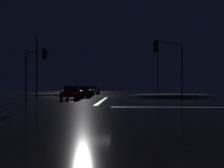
{
  "coord_description": "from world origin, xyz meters",
  "views": [
    {
      "loc": [
        2.07,
        -17.13,
        1.51
      ],
      "look_at": [
        0.89,
        11.93,
        1.83
      ],
      "focal_mm": 37.29,
      "sensor_mm": 36.0,
      "label": 1
    }
  ],
  "objects_px": {
    "sedan_green": "(87,91)",
    "sedan_blue": "(95,90)",
    "sedan_red": "(72,93)",
    "sedan_black": "(83,92)",
    "streetlamp_right_far": "(158,68)",
    "traffic_signal_ne": "(172,59)",
    "streetlamp_left_near": "(37,61)",
    "traffic_signal_nw": "(34,64)",
    "sedan_silver": "(93,90)"
  },
  "relations": [
    {
      "from": "sedan_black",
      "to": "streetlamp_left_near",
      "type": "distance_m",
      "value": 7.63
    },
    {
      "from": "streetlamp_left_near",
      "to": "sedan_green",
      "type": "bearing_deg",
      "value": 53.58
    },
    {
      "from": "sedan_silver",
      "to": "sedan_red",
      "type": "bearing_deg",
      "value": -90.9
    },
    {
      "from": "sedan_red",
      "to": "streetlamp_right_far",
      "type": "xyz_separation_m",
      "value": [
        13.24,
        19.57,
        4.51
      ]
    },
    {
      "from": "traffic_signal_nw",
      "to": "traffic_signal_ne",
      "type": "height_order",
      "value": "traffic_signal_ne"
    },
    {
      "from": "sedan_green",
      "to": "streetlamp_left_near",
      "type": "xyz_separation_m",
      "value": [
        -5.72,
        -7.76,
        4.25
      ]
    },
    {
      "from": "sedan_red",
      "to": "traffic_signal_ne",
      "type": "bearing_deg",
      "value": -15.37
    },
    {
      "from": "sedan_red",
      "to": "streetlamp_left_near",
      "type": "xyz_separation_m",
      "value": [
        -5.62,
        3.57,
        4.25
      ]
    },
    {
      "from": "sedan_red",
      "to": "streetlamp_right_far",
      "type": "bearing_deg",
      "value": 55.93
    },
    {
      "from": "sedan_silver",
      "to": "traffic_signal_nw",
      "type": "relative_size",
      "value": 0.77
    },
    {
      "from": "sedan_black",
      "to": "streetlamp_left_near",
      "type": "bearing_deg",
      "value": -163.13
    },
    {
      "from": "sedan_red",
      "to": "streetlamp_right_far",
      "type": "distance_m",
      "value": 24.05
    },
    {
      "from": "sedan_red",
      "to": "sedan_green",
      "type": "height_order",
      "value": "same"
    },
    {
      "from": "streetlamp_left_near",
      "to": "sedan_black",
      "type": "bearing_deg",
      "value": 16.87
    },
    {
      "from": "sedan_blue",
      "to": "streetlamp_right_far",
      "type": "distance_m",
      "value": 14.82
    },
    {
      "from": "sedan_silver",
      "to": "streetlamp_right_far",
      "type": "distance_m",
      "value": 13.83
    },
    {
      "from": "sedan_red",
      "to": "traffic_signal_nw",
      "type": "distance_m",
      "value": 5.58
    },
    {
      "from": "sedan_red",
      "to": "sedan_blue",
      "type": "relative_size",
      "value": 1.0
    },
    {
      "from": "sedan_green",
      "to": "streetlamp_right_far",
      "type": "distance_m",
      "value": 16.15
    },
    {
      "from": "sedan_green",
      "to": "sedan_silver",
      "type": "relative_size",
      "value": 1.0
    },
    {
      "from": "sedan_green",
      "to": "sedan_blue",
      "type": "relative_size",
      "value": 1.0
    },
    {
      "from": "sedan_red",
      "to": "sedan_blue",
      "type": "bearing_deg",
      "value": 90.18
    },
    {
      "from": "sedan_black",
      "to": "streetlamp_right_far",
      "type": "relative_size",
      "value": 0.47
    },
    {
      "from": "sedan_black",
      "to": "sedan_green",
      "type": "height_order",
      "value": "same"
    },
    {
      "from": "sedan_blue",
      "to": "streetlamp_right_far",
      "type": "relative_size",
      "value": 0.47
    },
    {
      "from": "traffic_signal_nw",
      "to": "sedan_black",
      "type": "bearing_deg",
      "value": 65.18
    },
    {
      "from": "sedan_green",
      "to": "streetlamp_right_far",
      "type": "xyz_separation_m",
      "value": [
        13.13,
        8.24,
        4.51
      ]
    },
    {
      "from": "sedan_black",
      "to": "sedan_blue",
      "type": "xyz_separation_m",
      "value": [
        -0.53,
        18.85,
        0.0
      ]
    },
    {
      "from": "sedan_red",
      "to": "sedan_black",
      "type": "xyz_separation_m",
      "value": [
        0.45,
        5.41,
        0.0
      ]
    },
    {
      "from": "traffic_signal_nw",
      "to": "sedan_red",
      "type": "bearing_deg",
      "value": 41.51
    },
    {
      "from": "traffic_signal_ne",
      "to": "streetlamp_left_near",
      "type": "distance_m",
      "value": 18.01
    },
    {
      "from": "sedan_black",
      "to": "sedan_blue",
      "type": "relative_size",
      "value": 1.0
    },
    {
      "from": "sedan_blue",
      "to": "traffic_signal_ne",
      "type": "distance_m",
      "value": 29.74
    },
    {
      "from": "traffic_signal_nw",
      "to": "sedan_green",
      "type": "bearing_deg",
      "value": 76.04
    },
    {
      "from": "sedan_blue",
      "to": "traffic_signal_ne",
      "type": "xyz_separation_m",
      "value": [
        11.19,
        -27.32,
        3.58
      ]
    },
    {
      "from": "sedan_silver",
      "to": "traffic_signal_ne",
      "type": "relative_size",
      "value": 0.69
    },
    {
      "from": "sedan_black",
      "to": "sedan_green",
      "type": "xyz_separation_m",
      "value": [
        -0.34,
        5.92,
        0.0
      ]
    },
    {
      "from": "sedan_black",
      "to": "traffic_signal_ne",
      "type": "distance_m",
      "value": 14.08
    },
    {
      "from": "traffic_signal_ne",
      "to": "streetlamp_right_far",
      "type": "bearing_deg",
      "value": 84.64
    },
    {
      "from": "traffic_signal_nw",
      "to": "streetlamp_left_near",
      "type": "height_order",
      "value": "streetlamp_left_near"
    },
    {
      "from": "traffic_signal_ne",
      "to": "sedan_blue",
      "type": "bearing_deg",
      "value": 112.28
    },
    {
      "from": "sedan_silver",
      "to": "sedan_blue",
      "type": "distance_m",
      "value": 6.44
    },
    {
      "from": "sedan_red",
      "to": "traffic_signal_nw",
      "type": "height_order",
      "value": "traffic_signal_nw"
    },
    {
      "from": "sedan_green",
      "to": "traffic_signal_nw",
      "type": "relative_size",
      "value": 0.77
    },
    {
      "from": "streetlamp_right_far",
      "to": "traffic_signal_nw",
      "type": "bearing_deg",
      "value": -126.43
    },
    {
      "from": "sedan_green",
      "to": "sedan_blue",
      "type": "height_order",
      "value": "same"
    },
    {
      "from": "sedan_black",
      "to": "streetlamp_right_far",
      "type": "distance_m",
      "value": 19.6
    },
    {
      "from": "sedan_silver",
      "to": "traffic_signal_ne",
      "type": "bearing_deg",
      "value": -62.58
    },
    {
      "from": "sedan_silver",
      "to": "traffic_signal_ne",
      "type": "distance_m",
      "value": 23.8
    },
    {
      "from": "traffic_signal_ne",
      "to": "streetlamp_left_near",
      "type": "bearing_deg",
      "value": 158.4
    }
  ]
}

